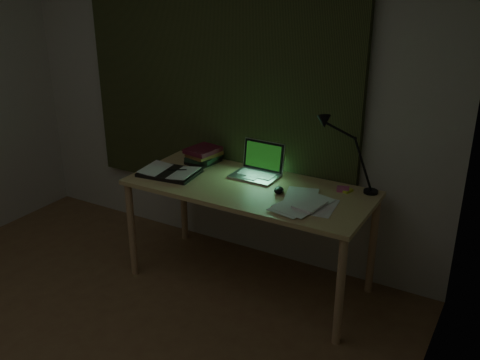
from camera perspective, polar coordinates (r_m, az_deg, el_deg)
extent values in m
cube|color=beige|center=(3.94, -2.30, 9.83)|extent=(3.50, 0.00, 2.50)
cube|color=beige|center=(1.54, 13.97, -11.61)|extent=(0.00, 4.00, 2.50)
cube|color=#292D16|center=(3.87, -2.67, 12.61)|extent=(2.20, 0.06, 2.00)
ellipsoid|color=black|center=(3.40, 4.16, -1.08)|extent=(0.09, 0.11, 0.04)
cube|color=#D1E02F|center=(3.48, 11.20, -1.06)|extent=(0.09, 0.09, 0.02)
cube|color=#D15185|center=(3.49, 10.92, -0.97)|extent=(0.10, 0.10, 0.02)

